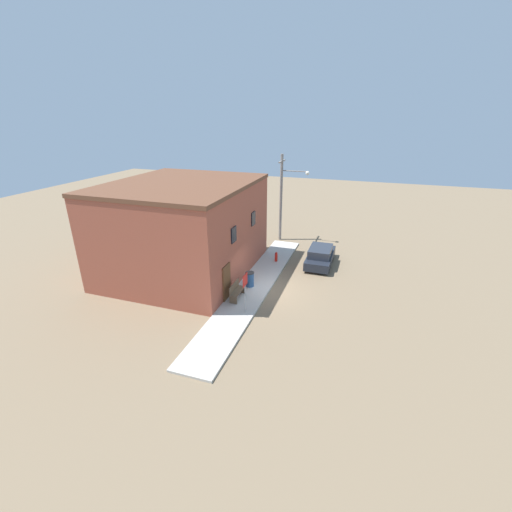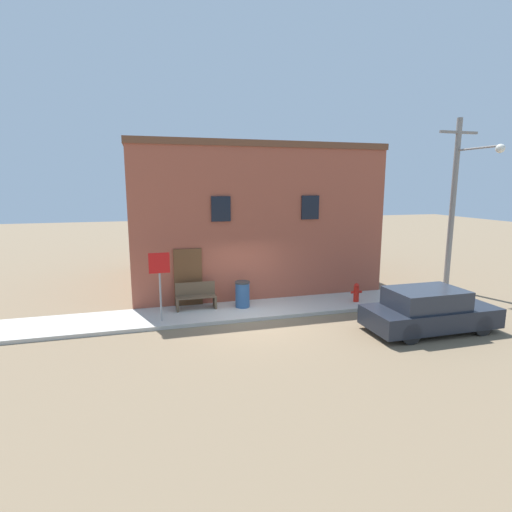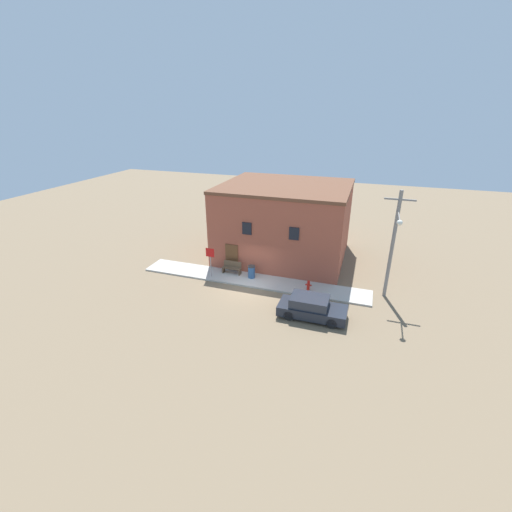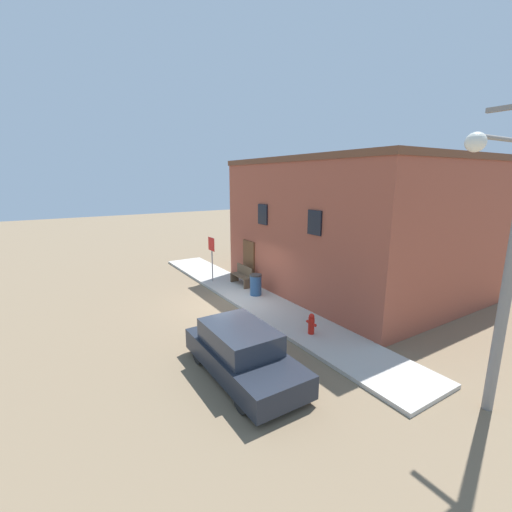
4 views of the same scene
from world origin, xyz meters
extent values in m
plane|color=#7A664C|center=(0.00, 0.00, 0.00)|extent=(80.00, 80.00, 0.00)
cube|color=#BCB7AD|center=(0.00, 1.03, 0.06)|extent=(16.71, 2.07, 0.12)
cube|color=#9E4C38|center=(1.00, 6.30, 2.90)|extent=(9.87, 8.46, 5.79)
cube|color=brown|center=(1.00, 6.30, 5.91)|extent=(9.97, 8.56, 0.24)
cube|color=black|center=(-0.73, 2.04, 3.59)|extent=(0.70, 0.08, 0.90)
cube|color=black|center=(2.73, 2.04, 3.59)|extent=(0.70, 0.08, 0.90)
cube|color=brown|center=(-1.96, 2.04, 1.10)|extent=(1.00, 0.08, 2.20)
cylinder|color=red|center=(4.14, 0.79, 0.40)|extent=(0.20, 0.20, 0.56)
sphere|color=red|center=(4.14, 0.79, 0.73)|extent=(0.18, 0.18, 0.18)
cylinder|color=red|center=(3.98, 0.79, 0.48)|extent=(0.11, 0.09, 0.09)
cylinder|color=red|center=(4.30, 0.79, 0.48)|extent=(0.11, 0.09, 0.09)
cylinder|color=gray|center=(-3.00, 0.54, 1.23)|extent=(0.06, 0.06, 2.23)
cube|color=red|center=(-3.00, 0.52, 2.02)|extent=(0.65, 0.02, 0.65)
cube|color=brown|center=(-2.42, 1.47, 0.33)|extent=(0.08, 0.44, 0.43)
cube|color=brown|center=(-1.11, 1.47, 0.33)|extent=(0.08, 0.44, 0.43)
cube|color=brown|center=(-1.76, 1.47, 0.57)|extent=(1.40, 0.44, 0.04)
cube|color=brown|center=(-1.76, 1.67, 0.82)|extent=(1.40, 0.04, 0.47)
cylinder|color=#2D517F|center=(-0.13, 1.29, 0.56)|extent=(0.51, 0.51, 0.88)
cylinder|color=#2D2D2D|center=(-0.13, 1.29, 1.03)|extent=(0.53, 0.53, 0.06)
cylinder|color=gray|center=(9.07, 1.82, 3.56)|extent=(0.22, 0.22, 7.11)
cylinder|color=gray|center=(9.07, 0.78, 5.83)|extent=(0.08, 2.08, 0.08)
sphere|color=silver|center=(9.07, -0.26, 5.73)|extent=(0.32, 0.32, 0.32)
cube|color=gray|center=(9.07, 1.82, 6.54)|extent=(1.80, 0.10, 0.10)
cylinder|color=black|center=(6.18, -1.52, 0.31)|extent=(0.63, 0.20, 0.63)
cylinder|color=black|center=(6.18, -3.01, 0.31)|extent=(0.63, 0.20, 0.63)
cylinder|color=black|center=(3.69, -1.52, 0.31)|extent=(0.63, 0.20, 0.63)
cylinder|color=black|center=(3.69, -3.01, 0.31)|extent=(0.63, 0.20, 0.63)
cube|color=#1E232D|center=(4.93, -2.26, 0.47)|extent=(4.02, 1.69, 0.59)
cube|color=#282D38|center=(4.73, -2.26, 1.05)|extent=(2.21, 1.48, 0.57)
camera|label=1|loc=(-17.90, -5.08, 9.97)|focal=24.00mm
camera|label=2|loc=(-3.39, -12.12, 4.43)|focal=28.00mm
camera|label=3|loc=(7.27, -19.80, 11.52)|focal=24.00mm
camera|label=4|loc=(12.09, -6.35, 5.16)|focal=24.00mm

